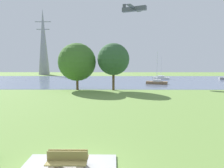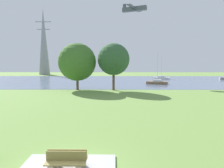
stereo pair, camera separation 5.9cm
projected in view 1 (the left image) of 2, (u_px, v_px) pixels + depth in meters
The scene contains 10 objects.
ground_plane at pixel (100, 96), 31.80m from camera, with size 160.00×160.00×0.00m, color olive.
bench_facing_water at pixel (69, 159), 10.13m from camera, with size 1.80×0.48×0.89m.
bench_facing_inland at pixel (66, 164), 9.59m from camera, with size 1.80×0.48×0.89m.
water_surface at pixel (106, 81), 59.66m from camera, with size 140.00×40.00×0.02m, color slate.
sailboat_brown at pixel (157, 82), 50.03m from camera, with size 5.03×2.85×7.41m.
sailboat_white at pixel (161, 78), 64.54m from camera, with size 5.03×2.92×6.70m.
tree_west_far at pixel (77, 62), 39.11m from camera, with size 6.77×6.77×8.40m.
tree_west_near at pixel (113, 59), 38.64m from camera, with size 5.66×5.66×8.34m.
electricity_pylon at pixel (43, 42), 88.74m from camera, with size 6.40×4.40×26.62m.
light_aircraft at pixel (134, 9), 56.07m from camera, with size 6.27×8.09×2.10m.
Camera 1 is at (2.09, -9.45, 4.91)m, focal length 35.06 mm.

